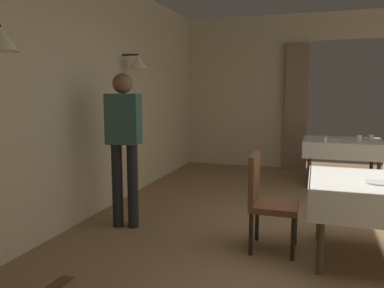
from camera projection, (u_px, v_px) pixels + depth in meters
name	position (u px, v px, depth m)	size (l,w,h in m)	color
ground	(375.00, 261.00, 3.44)	(10.08, 10.08, 0.00)	olive
wall_left	(67.00, 93.00, 4.22)	(0.49, 8.40, 3.00)	beige
wall_back	(348.00, 93.00, 7.18)	(6.40, 0.27, 3.00)	beige
dining_table_far	(342.00, 145.00, 6.19)	(1.24, 1.01, 0.75)	#4C3D2D
chair_mid_left	(266.00, 197.00, 3.66)	(0.44, 0.44, 0.93)	black
plate_mid_a	(376.00, 182.00, 3.24)	(0.20, 0.20, 0.01)	white
glass_far_a	(325.00, 139.00, 5.93)	(0.07, 0.07, 0.08)	silver
plate_far_b	(334.00, 138.00, 6.29)	(0.20, 0.20, 0.01)	white
glass_far_c	(359.00, 138.00, 6.03)	(0.08, 0.08, 0.09)	silver
glass_far_d	(371.00, 137.00, 6.24)	(0.08, 0.08, 0.08)	silver
person_waiter_by_doorway	(124.00, 137.00, 4.20)	(0.39, 0.27, 1.72)	black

